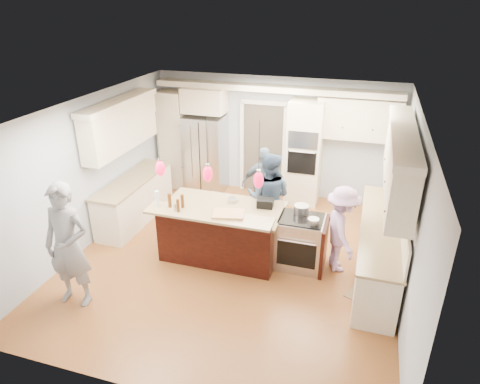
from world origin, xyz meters
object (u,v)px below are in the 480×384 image
object	(u,v)px
kitchen_island	(222,231)
person_bar_end	(68,246)
person_far_left	(269,198)
refrigerator	(205,154)
island_range	(302,242)

from	to	relation	value
kitchen_island	person_bar_end	bearing A→B (deg)	-132.32
person_far_left	person_bar_end	bearing A→B (deg)	48.55
refrigerator	person_far_left	world-z (taller)	refrigerator
island_range	person_bar_end	size ratio (longest dim) A/B	0.47
kitchen_island	person_bar_end	distance (m)	2.58
person_far_left	refrigerator	bearing A→B (deg)	-42.41
island_range	person_far_left	distance (m)	1.11
island_range	person_bar_end	bearing A→B (deg)	-147.96
refrigerator	kitchen_island	world-z (taller)	refrigerator
island_range	refrigerator	bearing A→B (deg)	137.41
refrigerator	island_range	distance (m)	3.71
refrigerator	kitchen_island	xyz separation A→B (m)	(1.30, -2.57, -0.42)
refrigerator	island_range	world-z (taller)	refrigerator
person_bar_end	kitchen_island	bearing A→B (deg)	45.21
refrigerator	person_far_left	size ratio (longest dim) A/B	1.04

